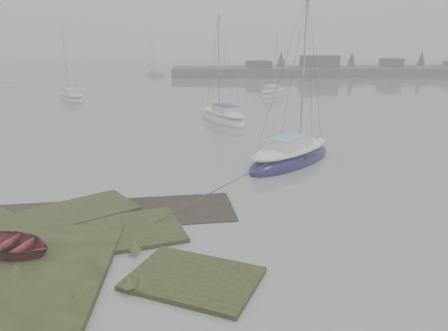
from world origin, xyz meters
TOP-DOWN VIEW (x-y plane):
  - ground at (0.00, 30.00)m, footprint 160.00×160.00m
  - far_shoreline at (26.84, 61.90)m, footprint 60.00×8.00m
  - sailboat_main at (5.47, 10.98)m, footprint 6.27×6.35m
  - sailboat_white at (2.45, 22.69)m, footprint 4.47×6.51m
  - sailboat_far_a at (-12.85, 34.94)m, footprint 4.71×5.72m
  - sailboat_far_b at (8.61, 37.21)m, footprint 4.37×5.71m
  - sailboat_far_c at (-7.00, 63.53)m, footprint 4.55×4.10m
  - dinghy at (-5.11, 1.00)m, footprint 3.40×2.93m

SIDE VIEW (x-z plane):
  - ground at x=0.00m, z-range 0.00..0.00m
  - sailboat_far_c at x=-7.00m, z-range -3.06..3.47m
  - sailboat_far_b at x=8.61m, z-range -3.67..4.16m
  - sailboat_far_a at x=-12.85m, z-range -3.74..4.24m
  - sailboat_white at x=2.45m, z-range -4.12..4.66m
  - sailboat_main at x=5.47m, z-range -4.45..5.03m
  - dinghy at x=-5.11m, z-range 0.22..0.81m
  - far_shoreline at x=26.84m, z-range -1.22..2.93m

